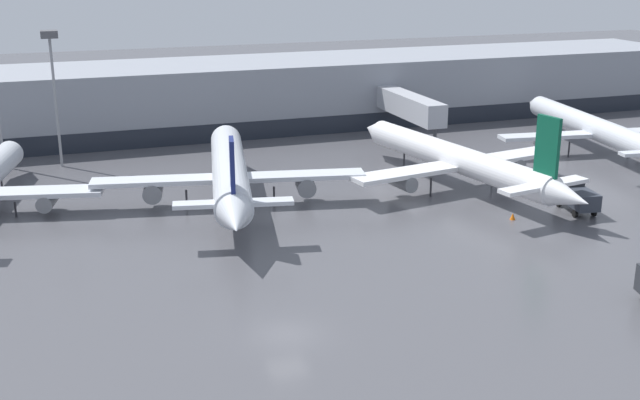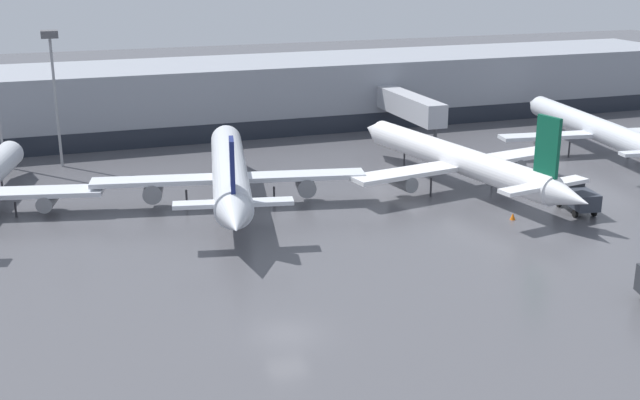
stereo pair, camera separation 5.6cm
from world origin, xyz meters
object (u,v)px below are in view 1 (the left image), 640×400
(parked_jet_2, at_px, (230,173))
(parked_jet_3, at_px, (598,130))
(service_truck_3, at_px, (577,196))
(apron_light_mast_2, at_px, (51,58))
(parked_jet_0, at_px, (460,160))
(traffic_cone_0, at_px, (513,216))

(parked_jet_2, relative_size, parked_jet_3, 0.94)
(parked_jet_3, bearing_deg, service_truck_3, 145.93)
(service_truck_3, height_order, apron_light_mast_2, apron_light_mast_2)
(parked_jet_0, relative_size, apron_light_mast_2, 2.28)
(traffic_cone_0, relative_size, apron_light_mast_2, 0.04)
(parked_jet_2, xyz_separation_m, apron_light_mast_2, (-14.70, 20.66, 8.94))
(parked_jet_2, relative_size, traffic_cone_0, 53.65)
(parked_jet_2, bearing_deg, apron_light_mast_2, 46.91)
(service_truck_3, distance_m, apron_light_mast_2, 56.80)
(parked_jet_3, bearing_deg, parked_jet_0, 116.55)
(parked_jet_2, xyz_separation_m, parked_jet_3, (46.12, 5.40, -0.32))
(parked_jet_3, distance_m, apron_light_mast_2, 63.38)
(parked_jet_2, bearing_deg, service_truck_3, -100.85)
(parked_jet_2, relative_size, service_truck_3, 6.35)
(traffic_cone_0, bearing_deg, parked_jet_2, 151.62)
(parked_jet_0, xyz_separation_m, parked_jet_3, (22.81, 7.79, -0.11))
(parked_jet_3, xyz_separation_m, apron_light_mast_2, (-60.82, 15.26, 9.26))
(parked_jet_3, xyz_separation_m, traffic_cone_0, (-22.84, -17.98, -2.67))
(traffic_cone_0, height_order, apron_light_mast_2, apron_light_mast_2)
(parked_jet_0, xyz_separation_m, apron_light_mast_2, (-38.00, 23.05, 9.14))
(apron_light_mast_2, bearing_deg, service_truck_3, -36.38)
(parked_jet_2, distance_m, service_truck_3, 32.71)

